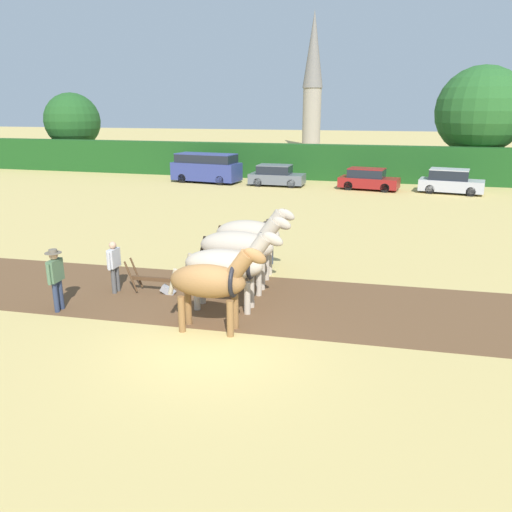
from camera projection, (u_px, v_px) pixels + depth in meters
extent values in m
plane|color=tan|center=(213.00, 345.00, 12.06)|extent=(240.00, 240.00, 0.00)
cube|color=brown|center=(86.00, 287.00, 15.94)|extent=(32.26, 6.20, 0.01)
cube|color=#194719|center=(342.00, 163.00, 39.00)|extent=(79.57, 1.38, 2.74)
cylinder|color=brown|center=(75.00, 151.00, 48.83)|extent=(0.44, 0.44, 2.83)
sphere|color=#1E4C1E|center=(72.00, 121.00, 48.02)|extent=(5.26, 5.26, 5.26)
cylinder|color=brown|center=(475.00, 158.00, 39.00)|extent=(0.44, 0.44, 3.44)
sphere|color=#235623|center=(480.00, 111.00, 37.99)|extent=(6.67, 6.67, 6.67)
cylinder|color=gray|center=(312.00, 118.00, 69.76)|extent=(2.53, 2.53, 8.12)
cone|color=slate|center=(314.00, 49.00, 67.18)|extent=(2.78, 2.78, 9.92)
ellipsoid|color=brown|center=(208.00, 281.00, 12.52)|extent=(2.01, 1.00, 0.85)
cylinder|color=brown|center=(235.00, 311.00, 12.86)|extent=(0.18, 0.18, 0.96)
cylinder|color=brown|center=(230.00, 318.00, 12.40)|extent=(0.18, 0.18, 0.96)
cylinder|color=brown|center=(188.00, 307.00, 13.12)|extent=(0.18, 0.18, 0.96)
cylinder|color=brown|center=(182.00, 314.00, 12.66)|extent=(0.18, 0.18, 0.96)
cylinder|color=brown|center=(240.00, 266.00, 12.22)|extent=(0.78, 0.44, 0.84)
ellipsoid|color=brown|center=(255.00, 256.00, 12.06)|extent=(0.69, 0.30, 0.54)
cube|color=gray|center=(246.00, 259.00, 12.13)|extent=(0.39, 0.10, 0.52)
cylinder|color=gray|center=(173.00, 282.00, 12.73)|extent=(0.30, 0.14, 0.71)
torus|color=black|center=(234.00, 280.00, 12.36)|extent=(0.16, 0.87, 0.87)
ellipsoid|color=#B2A38E|center=(224.00, 264.00, 13.90)|extent=(2.29, 1.02, 0.86)
cylinder|color=#B2A38E|center=(251.00, 292.00, 14.23)|extent=(0.18, 0.18, 0.94)
cylinder|color=#B2A38E|center=(247.00, 298.00, 13.76)|extent=(0.18, 0.18, 0.94)
cylinder|color=#B2A38E|center=(202.00, 288.00, 14.53)|extent=(0.18, 0.18, 0.94)
cylinder|color=#B2A38E|center=(197.00, 294.00, 14.06)|extent=(0.18, 0.18, 0.94)
cylinder|color=#B2A38E|center=(257.00, 249.00, 13.56)|extent=(0.83, 0.45, 0.92)
ellipsoid|color=#B2A38E|center=(273.00, 239.00, 13.39)|extent=(0.69, 0.30, 0.54)
cube|color=gray|center=(264.00, 243.00, 13.47)|extent=(0.44, 0.10, 0.58)
cylinder|color=gray|center=(188.00, 265.00, 14.14)|extent=(0.30, 0.14, 0.71)
torus|color=black|center=(251.00, 264.00, 13.72)|extent=(0.16, 0.88, 0.88)
ellipsoid|color=#B2A38E|center=(237.00, 246.00, 15.24)|extent=(2.34, 1.10, 0.93)
cylinder|color=#B2A38E|center=(262.00, 274.00, 15.61)|extent=(0.18, 0.18, 1.04)
cylinder|color=#B2A38E|center=(259.00, 279.00, 15.10)|extent=(0.18, 0.18, 1.04)
cylinder|color=#B2A38E|center=(217.00, 271.00, 15.91)|extent=(0.18, 0.18, 1.04)
cylinder|color=#B2A38E|center=(212.00, 276.00, 15.41)|extent=(0.18, 0.18, 1.04)
cylinder|color=#B2A38E|center=(268.00, 232.00, 14.90)|extent=(0.83, 0.48, 0.90)
ellipsoid|color=#B2A38E|center=(282.00, 223.00, 14.74)|extent=(0.69, 0.30, 0.54)
cube|color=black|center=(274.00, 226.00, 14.81)|extent=(0.41, 0.10, 0.55)
cylinder|color=black|center=(203.00, 247.00, 15.49)|extent=(0.30, 0.14, 0.71)
torus|color=black|center=(262.00, 245.00, 15.06)|extent=(0.16, 0.95, 0.94)
ellipsoid|color=#B2A38E|center=(248.00, 234.00, 16.62)|extent=(2.21, 1.11, 0.95)
cylinder|color=#B2A38E|center=(270.00, 260.00, 17.00)|extent=(0.18, 0.18, 1.04)
cylinder|color=#B2A38E|center=(267.00, 265.00, 16.49)|extent=(0.18, 0.18, 1.04)
cylinder|color=#B2A38E|center=(230.00, 258.00, 17.28)|extent=(0.18, 0.18, 1.04)
cylinder|color=#B2A38E|center=(226.00, 262.00, 16.77)|extent=(0.18, 0.18, 1.04)
cylinder|color=#B2A38E|center=(275.00, 222.00, 16.30)|extent=(0.80, 0.49, 0.84)
ellipsoid|color=#B2A38E|center=(286.00, 214.00, 16.15)|extent=(0.69, 0.30, 0.54)
cube|color=black|center=(280.00, 216.00, 16.21)|extent=(0.38, 0.10, 0.50)
cylinder|color=black|center=(218.00, 235.00, 16.85)|extent=(0.30, 0.14, 0.71)
torus|color=black|center=(270.00, 233.00, 16.44)|extent=(0.16, 0.96, 0.96)
cube|color=#4C331E|center=(151.00, 279.00, 15.35)|extent=(1.31, 0.17, 0.12)
cube|color=#939399|center=(168.00, 291.00, 15.35)|extent=(0.49, 0.23, 0.39)
cylinder|color=#4C331E|center=(136.00, 273.00, 15.63)|extent=(0.40, 0.08, 0.96)
cylinder|color=#4C331E|center=(131.00, 277.00, 15.26)|extent=(0.40, 0.08, 0.96)
cylinder|color=#4C4C4C|center=(117.00, 278.00, 15.52)|extent=(0.14, 0.14, 0.82)
cylinder|color=#4C4C4C|center=(114.00, 281.00, 15.32)|extent=(0.14, 0.14, 0.82)
cube|color=#B7B7BC|center=(114.00, 258.00, 15.22)|extent=(0.20, 0.48, 0.58)
sphere|color=tan|center=(113.00, 245.00, 15.10)|extent=(0.22, 0.22, 0.22)
cylinder|color=#B7B7BC|center=(119.00, 256.00, 15.49)|extent=(0.09, 0.09, 0.55)
cylinder|color=#B7B7BC|center=(109.00, 261.00, 14.96)|extent=(0.09, 0.09, 0.55)
cylinder|color=#28334C|center=(271.00, 253.00, 18.23)|extent=(0.14, 0.14, 0.82)
cylinder|color=#28334C|center=(267.00, 254.00, 18.11)|extent=(0.14, 0.14, 0.82)
cube|color=tan|center=(269.00, 235.00, 17.97)|extent=(0.45, 0.50, 0.58)
sphere|color=tan|center=(269.00, 224.00, 17.85)|extent=(0.22, 0.22, 0.22)
cylinder|color=tan|center=(275.00, 234.00, 18.14)|extent=(0.09, 0.09, 0.55)
cylinder|color=tan|center=(263.00, 237.00, 17.82)|extent=(0.09, 0.09, 0.55)
cylinder|color=#42382D|center=(269.00, 222.00, 17.84)|extent=(0.42, 0.42, 0.02)
cylinder|color=#42382D|center=(269.00, 221.00, 17.82)|extent=(0.21, 0.21, 0.10)
cylinder|color=#28334C|center=(61.00, 294.00, 14.11)|extent=(0.14, 0.14, 0.88)
cylinder|color=#28334C|center=(56.00, 297.00, 13.90)|extent=(0.14, 0.14, 0.88)
cube|color=#4C6B4C|center=(55.00, 270.00, 13.79)|extent=(0.22, 0.52, 0.62)
sphere|color=tan|center=(53.00, 255.00, 13.67)|extent=(0.24, 0.24, 0.24)
cylinder|color=#4C6B4C|center=(62.00, 268.00, 14.08)|extent=(0.09, 0.09, 0.59)
cylinder|color=#4C6B4C|center=(49.00, 275.00, 13.51)|extent=(0.09, 0.09, 0.59)
cylinder|color=#665B4C|center=(53.00, 253.00, 13.64)|extent=(0.45, 0.45, 0.02)
cylinder|color=#665B4C|center=(53.00, 251.00, 13.63)|extent=(0.23, 0.23, 0.10)
cube|color=navy|center=(206.00, 171.00, 38.10)|extent=(5.38, 2.65, 1.32)
cube|color=black|center=(206.00, 158.00, 37.83)|extent=(4.74, 2.37, 0.62)
cube|color=navy|center=(206.00, 154.00, 37.73)|extent=(4.74, 2.37, 0.06)
cylinder|color=black|center=(231.00, 177.00, 38.46)|extent=(0.70, 0.30, 0.68)
cylinder|color=black|center=(220.00, 181.00, 36.86)|extent=(0.70, 0.30, 0.68)
cylinder|color=black|center=(194.00, 175.00, 39.63)|extent=(0.70, 0.30, 0.68)
cylinder|color=black|center=(182.00, 178.00, 38.03)|extent=(0.70, 0.30, 0.68)
cube|color=#565B66|center=(277.00, 179.00, 36.55)|extent=(4.00, 1.86, 0.70)
cube|color=black|center=(275.00, 170.00, 36.42)|extent=(2.41, 1.66, 0.59)
cube|color=#565B66|center=(275.00, 165.00, 36.33)|extent=(2.41, 1.66, 0.06)
cylinder|color=black|center=(296.00, 181.00, 37.02)|extent=(0.62, 0.23, 0.62)
cylinder|color=black|center=(291.00, 184.00, 35.55)|extent=(0.62, 0.23, 0.62)
cylinder|color=black|center=(264.00, 179.00, 37.67)|extent=(0.62, 0.23, 0.62)
cylinder|color=black|center=(258.00, 182.00, 36.20)|extent=(0.62, 0.23, 0.62)
cube|color=maroon|center=(369.00, 182.00, 34.77)|extent=(4.26, 2.34, 0.68)
cube|color=black|center=(367.00, 173.00, 34.67)|extent=(2.64, 1.92, 0.57)
cube|color=maroon|center=(367.00, 169.00, 34.58)|extent=(2.64, 1.92, 0.06)
cylinder|color=black|center=(389.00, 185.00, 35.00)|extent=(0.65, 0.31, 0.62)
cylinder|color=black|center=(385.00, 188.00, 33.67)|extent=(0.65, 0.31, 0.62)
cylinder|color=black|center=(354.00, 183.00, 35.98)|extent=(0.65, 0.31, 0.62)
cylinder|color=black|center=(348.00, 186.00, 34.65)|extent=(0.65, 0.31, 0.62)
cube|color=#A8A8B2|center=(451.00, 185.00, 33.32)|extent=(4.31, 2.45, 0.74)
cube|color=black|center=(449.00, 175.00, 33.20)|extent=(2.67, 2.01, 0.64)
cube|color=#A8A8B2|center=(450.00, 169.00, 33.10)|extent=(2.67, 2.01, 0.06)
cylinder|color=black|center=(472.00, 188.00, 33.59)|extent=(0.63, 0.31, 0.61)
cylinder|color=black|center=(471.00, 192.00, 32.18)|extent=(0.63, 0.31, 0.61)
cylinder|color=black|center=(432.00, 186.00, 34.59)|extent=(0.63, 0.31, 0.61)
cylinder|color=black|center=(430.00, 189.00, 33.18)|extent=(0.63, 0.31, 0.61)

